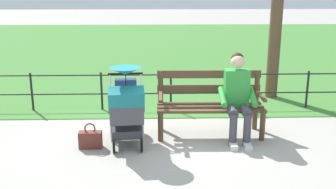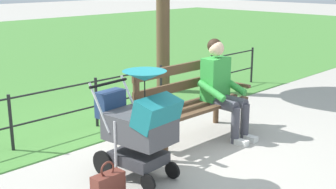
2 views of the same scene
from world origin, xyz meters
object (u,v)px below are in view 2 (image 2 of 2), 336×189
park_bench (189,99)px  stroller (140,124)px  handbag (108,185)px  person_on_bench (222,86)px

park_bench → stroller: bearing=19.0°
park_bench → handbag: bearing=17.0°
park_bench → stroller: stroller is taller
park_bench → person_on_bench: (-0.38, 0.22, 0.15)m
person_on_bench → stroller: size_ratio=1.11×
park_bench → handbag: (1.75, 0.53, -0.40)m
park_bench → handbag: size_ratio=4.34×
stroller → handbag: 0.70m
person_on_bench → handbag: size_ratio=3.45×
park_bench → person_on_bench: size_ratio=1.26×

